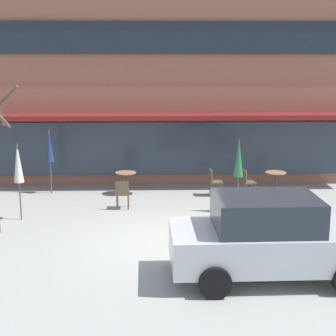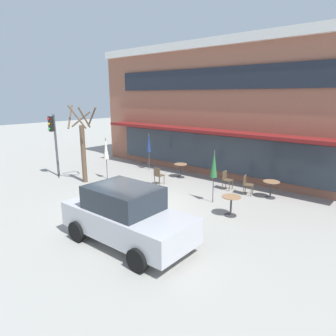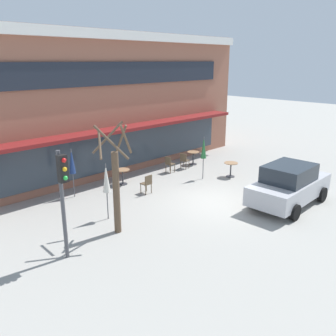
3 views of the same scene
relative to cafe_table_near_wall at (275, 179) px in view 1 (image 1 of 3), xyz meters
The scene contains 12 objects.
ground_plane 5.86m from the cafe_table_near_wall, 129.12° to the right, with size 80.00×80.00×0.00m, color #9E9B93.
building_facade 7.26m from the cafe_table_near_wall, 124.16° to the left, with size 17.62×9.10×7.25m.
cafe_table_near_wall is the anchor object (origin of this frame).
cafe_table_streetside 2.92m from the cafe_table_near_wall, 96.87° to the right, with size 0.70×0.70×0.76m.
cafe_table_by_tree 5.07m from the cafe_table_near_wall, behind, with size 0.70×0.70×0.76m.
patio_umbrella_green_folded 2.88m from the cafe_table_near_wall, 127.87° to the right, with size 0.28×0.28×2.20m.
patio_umbrella_cream_folded 8.43m from the cafe_table_near_wall, 161.64° to the right, with size 0.28×0.28×2.20m.
patio_umbrella_corner_open 7.72m from the cafe_table_near_wall, behind, with size 0.28×0.28×2.20m.
cafe_chair_0 2.11m from the cafe_table_near_wall, behind, with size 0.43×0.43×0.89m.
cafe_chair_1 1.04m from the cafe_table_near_wall, 167.21° to the right, with size 0.48×0.48×0.89m.
cafe_chair_2 5.35m from the cafe_table_near_wall, 161.69° to the right, with size 0.40×0.40×0.89m.
parked_sedan 7.03m from the cafe_table_near_wall, 104.29° to the right, with size 4.23×2.08×1.76m.
Camera 1 is at (-0.46, -12.32, 4.49)m, focal length 55.00 mm.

